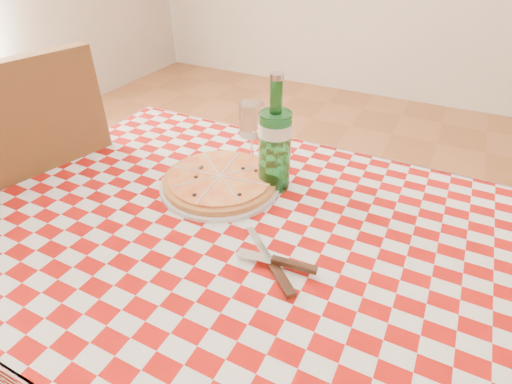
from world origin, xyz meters
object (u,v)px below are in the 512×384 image
Objects in this scene: dining_table at (252,264)px; chair_far at (28,205)px; pizza_plate at (220,180)px; water_bottle at (275,134)px; wine_glass at (252,133)px.

chair_far is at bearing -177.54° from dining_table.
chair_far reaches higher than pizza_plate.
water_bottle is 0.15m from wine_glass.
water_bottle is at bearing 27.08° from pizza_plate.
wine_glass reaches higher than dining_table.
wine_glass is at bearing 117.23° from dining_table.
wine_glass is at bearing -140.22° from chair_far.
dining_table is 0.23m from pizza_plate.
dining_table is 3.98× the size of pizza_plate.
pizza_plate is 1.80× the size of wine_glass.
wine_glass reaches higher than pizza_plate.
chair_far is (-0.74, -0.03, -0.06)m from dining_table.
chair_far is 0.64m from pizza_plate.
dining_table is 0.75m from chair_far.
dining_table is 4.18× the size of water_bottle.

